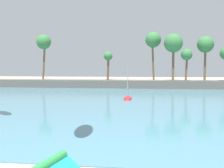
# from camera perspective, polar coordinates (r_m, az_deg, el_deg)

# --- Properties ---
(sea) EXTENTS (220.00, 88.81, 0.06)m
(sea) POSITION_cam_1_polar(r_m,az_deg,el_deg) (56.30, 2.54, -1.12)
(sea) COLOR teal
(sea) RESTS_ON ground
(palm_headland) EXTENTS (99.51, 6.23, 12.55)m
(palm_headland) POSITION_cam_1_polar(r_m,az_deg,el_deg) (60.25, 7.03, 2.23)
(palm_headland) COLOR #605B54
(palm_headland) RESTS_ON ground
(sailboat_near_shore) EXTENTS (1.37, 4.05, 5.80)m
(sailboat_near_shore) POSITION_cam_1_polar(r_m,az_deg,el_deg) (38.09, 3.35, -2.43)
(sailboat_near_shore) COLOR red
(sailboat_near_shore) RESTS_ON sea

